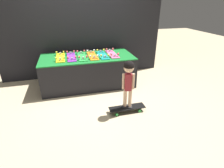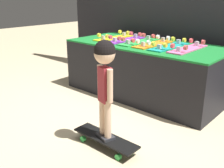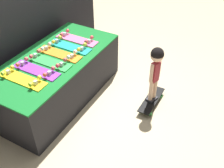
{
  "view_description": "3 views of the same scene",
  "coord_description": "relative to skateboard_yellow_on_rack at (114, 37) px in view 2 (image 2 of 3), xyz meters",
  "views": [
    {
      "loc": [
        -0.43,
        -3.16,
        1.79
      ],
      "look_at": [
        0.31,
        -0.38,
        0.4
      ],
      "focal_mm": 28.0,
      "sensor_mm": 36.0,
      "label": 1
    },
    {
      "loc": [
        1.87,
        -2.19,
        1.28
      ],
      "look_at": [
        0.19,
        -0.31,
        0.4
      ],
      "focal_mm": 42.0,
      "sensor_mm": 36.0,
      "label": 2
    },
    {
      "loc": [
        -2.25,
        -1.58,
        2.62
      ],
      "look_at": [
        0.15,
        -0.27,
        0.43
      ],
      "focal_mm": 42.0,
      "sensor_mm": 36.0,
      "label": 3
    }
  ],
  "objects": [
    {
      "name": "ground_plane",
      "position": [
        0.57,
        -0.59,
        -0.69
      ],
      "size": [
        16.0,
        16.0,
        0.0
      ],
      "primitive_type": "plane",
      "color": "beige"
    },
    {
      "name": "display_rack",
      "position": [
        0.57,
        -0.02,
        -0.36
      ],
      "size": [
        2.01,
        0.96,
        0.68
      ],
      "color": "black",
      "rests_on": "ground_plane"
    },
    {
      "name": "skateboard_yellow_on_rack",
      "position": [
        0.0,
        0.0,
        0.0
      ],
      "size": [
        0.18,
        0.67,
        0.09
      ],
      "color": "yellow",
      "rests_on": "display_rack"
    },
    {
      "name": "skateboard_purple_on_rack",
      "position": [
        0.23,
        -0.02,
        0.0
      ],
      "size": [
        0.18,
        0.67,
        0.09
      ],
      "color": "purple",
      "rests_on": "display_rack"
    },
    {
      "name": "skateboard_green_on_rack",
      "position": [
        0.45,
        -0.04,
        0.0
      ],
      "size": [
        0.18,
        0.67,
        0.09
      ],
      "color": "green",
      "rests_on": "display_rack"
    },
    {
      "name": "skateboard_orange_on_rack",
      "position": [
        0.68,
        -0.04,
        0.0
      ],
      "size": [
        0.18,
        0.67,
        0.09
      ],
      "color": "orange",
      "rests_on": "display_rack"
    },
    {
      "name": "skateboard_teal_on_rack",
      "position": [
        0.91,
        -0.05,
        0.0
      ],
      "size": [
        0.18,
        0.67,
        0.09
      ],
      "color": "teal",
      "rests_on": "display_rack"
    },
    {
      "name": "skateboard_pink_on_rack",
      "position": [
        1.13,
        -0.02,
        0.0
      ],
      "size": [
        0.18,
        0.67,
        0.09
      ],
      "color": "pink",
      "rests_on": "display_rack"
    },
    {
      "name": "skateboard_on_floor",
      "position": [
        1.06,
        -1.32,
        -0.62
      ],
      "size": [
        0.64,
        0.18,
        0.09
      ],
      "color": "black",
      "rests_on": "ground_plane"
    },
    {
      "name": "child",
      "position": [
        1.06,
        -1.32,
        -0.01
      ],
      "size": [
        0.2,
        0.17,
        0.85
      ],
      "rotation": [
        0.0,
        0.0,
        -0.29
      ],
      "color": "#2D2D33",
      "rests_on": "skateboard_on_floor"
    }
  ]
}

